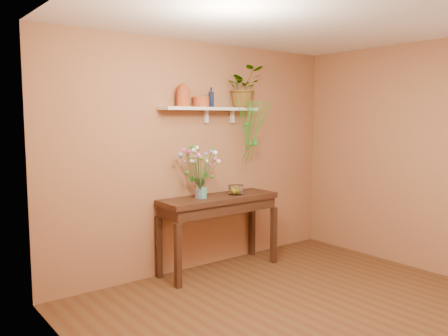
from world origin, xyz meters
The scene contains 13 objects.
room centered at (0.00, 0.00, 1.35)m, with size 4.04×4.04×2.70m.
sideboard centered at (0.07, 1.74, 0.76)m, with size 1.47×0.47×0.89m.
wall_shelf centered at (0.06, 1.87, 1.92)m, with size 1.30×0.24×0.19m.
terracotta_jug centered at (-0.33, 1.87, 2.06)m, with size 0.18×0.18×0.26m.
terracotta_pot centered at (-0.08, 1.89, 2.00)m, with size 0.20×0.20×0.12m, color #A9341D.
blue_bottle centered at (0.08, 1.90, 2.03)m, with size 0.08×0.08×0.23m.
spider_plant centered at (0.56, 1.88, 2.19)m, with size 0.46×0.40×0.51m, color #207B1C.
plant_fronds centered at (0.57, 1.73, 1.65)m, with size 0.43×0.42×0.77m.
glass_vase centered at (-0.19, 1.76, 0.99)m, with size 0.11×0.11×0.23m.
bouquet centered at (-0.19, 1.76, 1.33)m, with size 0.53×0.49×0.49m.
glass_bowl centered at (0.31, 1.72, 0.94)m, with size 0.19×0.19×0.11m.
lemon centered at (0.30, 1.72, 0.94)m, with size 0.08×0.08×0.08m, color gold.
carton centered at (-0.17, 1.72, 0.96)m, with size 0.07×0.05×0.13m, color teal.
Camera 1 is at (-3.14, -2.51, 1.82)m, focal length 36.66 mm.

